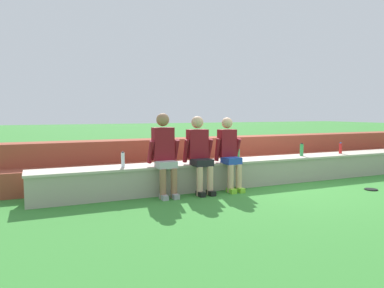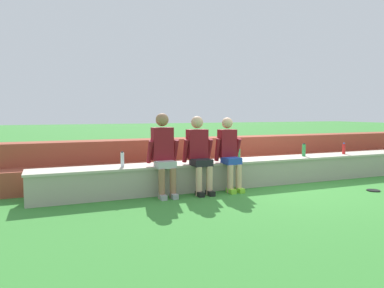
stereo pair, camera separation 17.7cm
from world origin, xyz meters
name	(u,v)px [view 2 (the right image)]	position (x,y,z in m)	size (l,w,h in m)	color
ground_plane	(281,185)	(0.00, 0.00, 0.00)	(80.00, 80.00, 0.00)	#388433
stone_seating_wall	(273,169)	(0.00, 0.29, 0.27)	(9.29, 0.63, 0.51)	#A8A08E
brick_bleachers	(244,158)	(0.00, 1.45, 0.36)	(10.37, 1.12, 0.87)	#9D4632
person_far_left	(164,152)	(-2.43, 0.01, 0.77)	(0.54, 0.53, 1.42)	#996B4C
person_left_of_center	(199,152)	(-1.77, 0.01, 0.74)	(0.54, 0.58, 1.37)	#DBAD89
person_center	(229,152)	(-1.17, 0.00, 0.71)	(0.50, 0.55, 1.34)	#DBAD89
water_bottle_mid_left	(122,159)	(-3.09, 0.26, 0.64)	(0.06, 0.06, 0.27)	silver
water_bottle_near_left	(344,149)	(1.87, 0.28, 0.63)	(0.07, 0.07, 0.25)	red
water_bottle_center_gap	(304,150)	(0.77, 0.29, 0.64)	(0.08, 0.08, 0.28)	green
water_bottle_mid_right	(238,154)	(-0.81, 0.29, 0.62)	(0.08, 0.08, 0.24)	green
frisbee	(373,190)	(1.25, -1.08, 0.01)	(0.23, 0.23, 0.02)	black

